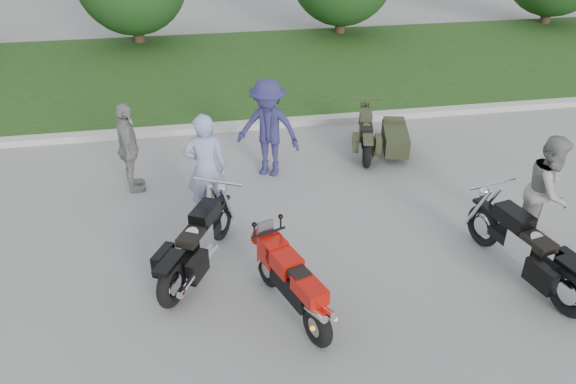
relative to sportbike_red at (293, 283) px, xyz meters
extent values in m
plane|color=#9E9E99|center=(0.28, 0.35, -0.53)|extent=(80.00, 80.00, 0.00)
cube|color=#B9B6AE|center=(0.28, 6.35, -0.46)|extent=(60.00, 0.30, 0.15)
cube|color=#395B1F|center=(0.28, 10.50, -0.46)|extent=(60.00, 8.00, 0.14)
cylinder|color=#3F2B1C|center=(-2.72, 13.85, 0.07)|extent=(0.36, 0.36, 1.20)
cylinder|color=#3F2B1C|center=(4.28, 13.85, 0.07)|extent=(0.36, 0.36, 1.20)
cylinder|color=#3F2B1C|center=(12.28, 13.85, 0.07)|extent=(0.36, 0.36, 1.20)
torus|color=black|center=(0.21, -0.60, -0.25)|extent=(0.36, 0.60, 0.58)
torus|color=black|center=(-0.24, 0.67, -0.26)|extent=(0.29, 0.56, 0.56)
cube|color=black|center=(0.00, -0.01, -0.02)|extent=(0.53, 0.87, 0.33)
cube|color=#AE0E06|center=(-0.07, 0.20, 0.23)|extent=(0.47, 0.59, 0.24)
cube|color=#AE0E06|center=(0.14, -0.40, 0.19)|extent=(0.43, 0.57, 0.20)
cube|color=black|center=(0.04, -0.12, 0.26)|extent=(0.34, 0.39, 0.09)
cube|color=#AE0E06|center=(-0.18, 0.52, 0.19)|extent=(0.42, 0.46, 0.37)
cylinder|color=silver|center=(0.17, -0.67, 0.04)|extent=(0.24, 0.44, 0.20)
cylinder|color=silver|center=(0.29, -0.62, 0.04)|extent=(0.24, 0.44, 0.20)
torus|color=black|center=(-1.60, 0.50, -0.19)|extent=(0.48, 0.70, 0.69)
torus|color=black|center=(-0.82, 1.99, -0.21)|extent=(0.41, 0.64, 0.65)
cube|color=black|center=(-1.21, 1.24, -0.11)|extent=(0.77, 1.19, 0.14)
cube|color=silver|center=(-1.21, 1.24, -0.02)|extent=(0.49, 0.55, 0.36)
cube|color=black|center=(-1.07, 1.51, 0.26)|extent=(0.51, 0.63, 0.22)
cube|color=black|center=(-1.28, 1.11, 0.16)|extent=(0.49, 0.59, 0.12)
cube|color=black|center=(-1.60, 0.50, 0.18)|extent=(0.46, 0.60, 0.06)
cylinder|color=silver|center=(-1.21, 0.84, -0.25)|extent=(0.61, 1.04, 0.10)
torus|color=black|center=(3.69, -0.65, -0.17)|extent=(0.34, 0.75, 0.73)
torus|color=black|center=(3.30, 1.08, -0.19)|extent=(0.28, 0.70, 0.69)
cube|color=black|center=(3.50, 0.22, -0.08)|extent=(0.51, 1.31, 0.15)
cube|color=silver|center=(3.50, 0.22, 0.00)|extent=(0.42, 0.54, 0.38)
cube|color=black|center=(3.43, 0.53, 0.31)|extent=(0.42, 0.64, 0.24)
cube|color=black|center=(3.53, 0.06, 0.20)|extent=(0.41, 0.59, 0.13)
cylinder|color=silver|center=(3.77, -0.11, -0.23)|extent=(0.36, 1.18, 0.11)
torus|color=black|center=(2.27, 3.99, -0.23)|extent=(0.29, 0.62, 0.60)
torus|color=black|center=(2.62, 5.40, -0.25)|extent=(0.24, 0.58, 0.57)
cube|color=black|center=(2.44, 4.70, -0.16)|extent=(0.45, 1.08, 0.12)
cube|color=#333821|center=(2.44, 4.70, -0.09)|extent=(0.36, 0.45, 0.31)
cube|color=#333821|center=(2.51, 4.95, 0.16)|extent=(0.36, 0.53, 0.19)
cube|color=black|center=(2.41, 4.57, 0.07)|extent=(0.35, 0.49, 0.11)
cube|color=#333821|center=(2.27, 3.99, 0.09)|extent=(0.31, 0.52, 0.05)
cylinder|color=#333821|center=(2.52, 4.36, -0.29)|extent=(0.32, 0.97, 0.09)
cube|color=#333821|center=(3.02, 4.46, -0.18)|extent=(0.75, 1.24, 0.40)
torus|color=black|center=(3.24, 4.40, -0.29)|extent=(0.22, 0.51, 0.50)
imported|color=#8893BA|center=(-0.98, 2.63, 0.44)|extent=(0.74, 0.51, 1.95)
imported|color=gray|center=(4.27, 1.03, 0.39)|extent=(1.14, 1.11, 1.85)
imported|color=navy|center=(0.28, 4.07, 0.44)|extent=(1.45, 1.23, 1.95)
imported|color=gray|center=(-2.33, 3.89, 0.33)|extent=(0.53, 1.05, 1.72)
camera|label=1|loc=(-1.08, -5.73, 4.82)|focal=35.00mm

